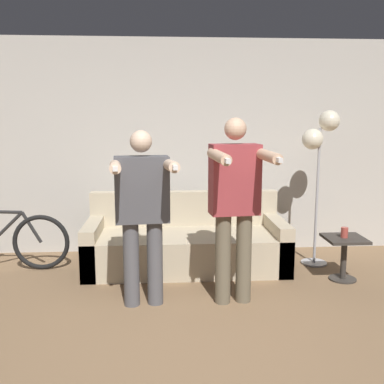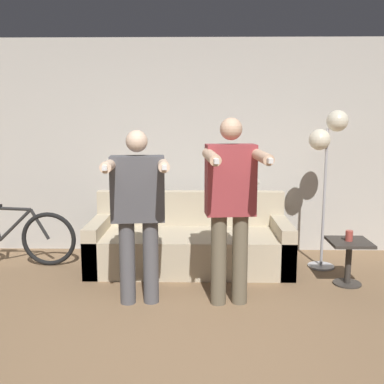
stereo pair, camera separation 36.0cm
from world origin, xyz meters
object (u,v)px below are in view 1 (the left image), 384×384
Objects in this scene: person_right at (235,199)px; cup at (344,232)px; person_left at (142,206)px; side_table at (344,250)px; floor_lamp at (320,142)px; couch at (186,244)px; cat at (235,185)px.

person_right is 15.87× the size of cup.
person_right is (0.81, 0.00, 0.05)m from person_left.
side_table is at bearing 16.04° from person_right.
floor_lamp is (1.11, 1.03, 0.43)m from person_right.
person_left reaches higher than side_table.
person_right is (0.38, -1.02, 0.70)m from couch.
couch is at bearing -150.48° from cat.
side_table is 0.18m from cup.
couch is 1.29m from person_left.
floor_lamp is (1.92, 1.03, 0.49)m from person_left.
floor_lamp is at bearing 0.23° from couch.
cup is (1.21, 0.50, -0.45)m from person_right.
cup is (1.59, -0.53, 0.25)m from couch.
floor_lamp is 3.84× the size of side_table.
cup reaches higher than side_table.
side_table is (1.22, 0.50, -0.64)m from person_right.
cup is (-0.01, -0.01, 0.18)m from side_table.
person_right is 3.13× the size of cat.
cat reaches higher than side_table.
side_table is (1.60, -0.52, 0.06)m from couch.
person_left is 2.23m from floor_lamp.
person_right reaches higher than couch.
cat is 1.37m from cup.
cat is at bearing 46.91° from person_left.
cat is 0.30× the size of floor_lamp.
cat is 5.06× the size of cup.
floor_lamp reaches higher than cat.
person_left is 14.86× the size of cup.
person_left is at bearing -112.85° from couch.
couch is 1.41× the size of person_left.
floor_lamp reaches higher than person_left.
person_left is (-0.43, -1.02, 0.65)m from couch.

